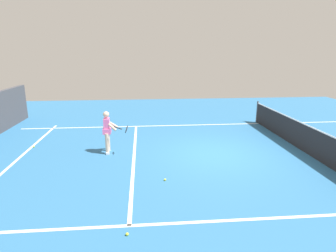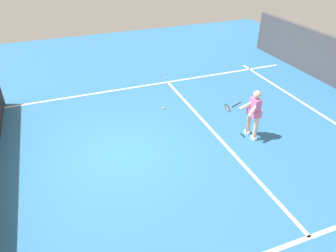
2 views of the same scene
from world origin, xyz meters
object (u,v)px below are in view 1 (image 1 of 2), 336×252
(tennis_player, at_px, (108,130))
(tennis_ball_near, at_px, (34,147))
(tennis_ball_far, at_px, (127,234))
(tennis_ball_mid, at_px, (165,180))

(tennis_player, height_order, tennis_ball_near, tennis_player)
(tennis_ball_near, xyz_separation_m, tennis_ball_far, (5.86, 3.90, 0.00))
(tennis_ball_mid, bearing_deg, tennis_player, -143.79)
(tennis_ball_near, distance_m, tennis_ball_far, 7.04)
(tennis_player, relative_size, tennis_ball_near, 23.48)
(tennis_ball_near, bearing_deg, tennis_ball_mid, 55.06)
(tennis_ball_mid, relative_size, tennis_ball_far, 1.00)
(tennis_player, height_order, tennis_ball_far, tennis_player)
(tennis_player, bearing_deg, tennis_ball_far, 10.25)
(tennis_ball_near, bearing_deg, tennis_player, 74.45)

